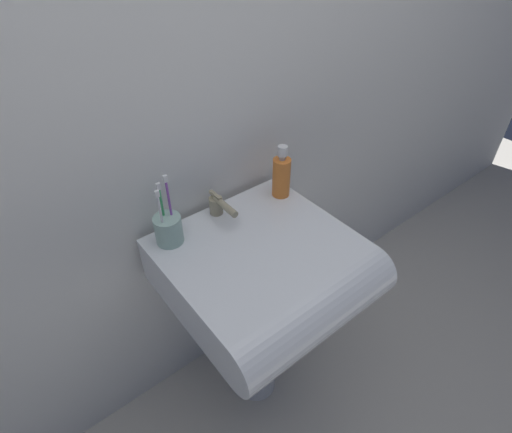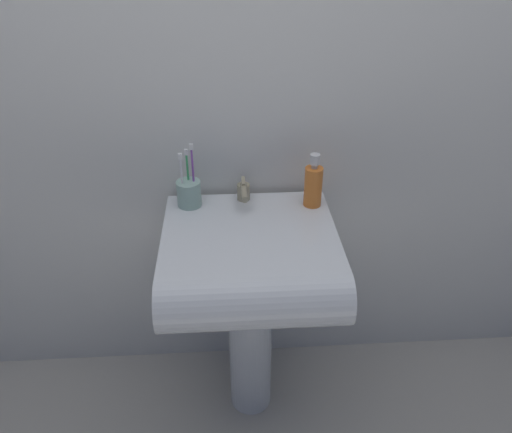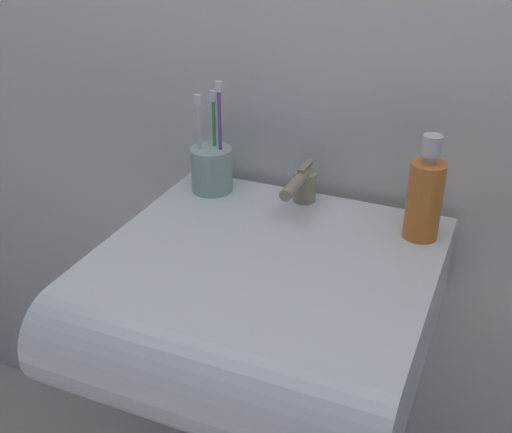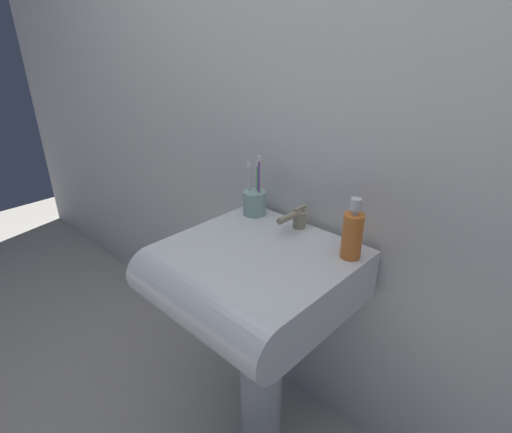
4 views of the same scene
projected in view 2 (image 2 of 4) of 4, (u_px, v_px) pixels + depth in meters
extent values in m
plane|color=#ADA89E|center=(251.00, 398.00, 1.98)|extent=(6.00, 6.00, 0.00)
cube|color=silver|center=(244.00, 76.00, 1.58)|extent=(5.00, 0.05, 2.40)
cylinder|color=white|center=(250.00, 340.00, 1.81)|extent=(0.15, 0.15, 0.64)
cube|color=white|center=(250.00, 251.00, 1.60)|extent=(0.55, 0.47, 0.16)
cylinder|color=white|center=(254.00, 300.00, 1.40)|extent=(0.55, 0.16, 0.16)
cylinder|color=tan|center=(243.00, 192.00, 1.71)|extent=(0.04, 0.04, 0.06)
cylinder|color=tan|center=(244.00, 192.00, 1.65)|extent=(0.02, 0.11, 0.02)
cube|color=tan|center=(243.00, 181.00, 1.69)|extent=(0.01, 0.06, 0.01)
cylinder|color=#99BFB2|center=(189.00, 193.00, 1.67)|extent=(0.08, 0.08, 0.09)
cylinder|color=white|center=(182.00, 181.00, 1.63)|extent=(0.01, 0.01, 0.16)
cube|color=white|center=(180.00, 156.00, 1.58)|extent=(0.01, 0.01, 0.02)
cylinder|color=purple|center=(193.00, 176.00, 1.64)|extent=(0.01, 0.01, 0.19)
cube|color=white|center=(191.00, 147.00, 1.58)|extent=(0.01, 0.01, 0.02)
cylinder|color=#3FB266|center=(188.00, 177.00, 1.65)|extent=(0.01, 0.01, 0.16)
cube|color=white|center=(186.00, 152.00, 1.61)|extent=(0.01, 0.01, 0.02)
cylinder|color=orange|center=(313.00, 187.00, 1.66)|extent=(0.06, 0.06, 0.14)
cylinder|color=silver|center=(315.00, 166.00, 1.62)|extent=(0.02, 0.02, 0.01)
cylinder|color=silver|center=(315.00, 159.00, 1.60)|extent=(0.03, 0.03, 0.03)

